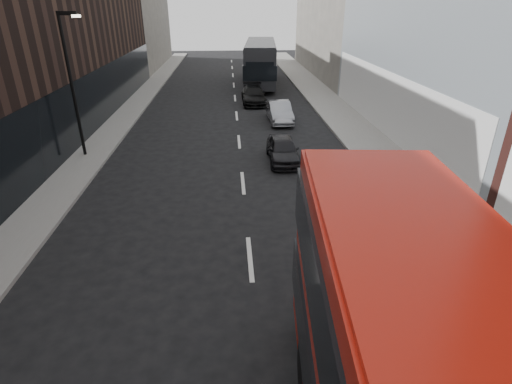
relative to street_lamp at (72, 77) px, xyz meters
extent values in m
cube|color=slate|center=(15.72, 7.00, -4.11)|extent=(3.00, 80.00, 0.15)
cube|color=slate|center=(0.22, 7.00, -4.11)|extent=(2.00, 80.00, 0.15)
cube|color=silver|center=(17.37, 3.00, -2.28)|extent=(0.35, 21.00, 3.80)
cube|color=black|center=(-3.28, 12.00, 2.82)|extent=(5.00, 24.00, 14.00)
cube|color=#615C55|center=(-3.28, 34.00, 2.32)|extent=(5.00, 20.00, 13.00)
cylinder|color=black|center=(-0.08, 0.00, -0.53)|extent=(0.16, 0.16, 7.00)
cube|color=black|center=(0.32, 0.00, 2.87)|extent=(0.90, 0.15, 0.18)
cube|color=#FFF2CC|center=(0.72, 0.00, 2.75)|extent=(0.35, 0.22, 0.12)
cube|color=black|center=(10.52, -12.84, -2.17)|extent=(2.25, 0.28, 1.48)
cylinder|color=black|center=(9.16, -14.85, -3.65)|extent=(0.41, 1.08, 1.06)
cylinder|color=black|center=(11.50, -15.06, -3.65)|extent=(0.41, 1.08, 1.06)
cube|color=black|center=(10.94, 20.58, -1.98)|extent=(3.90, 12.64, 3.51)
cube|color=black|center=(10.94, 20.58, -2.20)|extent=(4.02, 12.70, 1.24)
cube|color=black|center=(10.39, 14.35, -2.03)|extent=(2.40, 0.29, 1.58)
cube|color=black|center=(11.48, 26.80, -2.03)|extent=(2.40, 0.29, 1.58)
cube|color=black|center=(10.94, 20.58, -0.19)|extent=(3.74, 12.14, 0.12)
cylinder|color=black|center=(10.03, 24.65, -3.62)|extent=(0.44, 1.16, 1.13)
cylinder|color=black|center=(12.54, 24.43, -3.62)|extent=(0.44, 1.16, 1.13)
cylinder|color=black|center=(9.33, 16.72, -3.62)|extent=(0.44, 1.16, 1.13)
cylinder|color=black|center=(11.85, 16.50, -3.62)|extent=(0.44, 1.16, 1.13)
imported|color=black|center=(10.39, -1.33, -3.54)|extent=(1.53, 3.78, 1.29)
imported|color=gray|center=(11.14, 6.24, -3.49)|extent=(1.54, 4.20, 1.37)
imported|color=black|center=(9.71, 11.93, -3.51)|extent=(1.92, 4.64, 1.34)
camera|label=1|loc=(7.69, -20.73, 3.32)|focal=28.00mm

